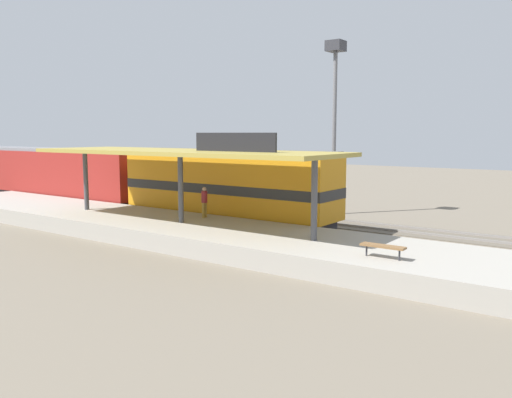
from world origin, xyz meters
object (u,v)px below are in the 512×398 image
Objects in this scene: freight_car at (197,182)px; light_mast at (335,91)px; platform_bench at (383,247)px; person_waiting at (204,201)px; locomotive at (226,186)px; passenger_carriage_single at (52,174)px.

freight_car is 1.03× the size of light_mast.
platform_bench is 12.29m from person_waiting.
platform_bench is 21.72m from freight_car.
light_mast reaches higher than locomotive.
locomotive reaches higher than platform_bench.
light_mast is at bearing -21.91° from locomotive.
platform_bench is at bearing -119.22° from freight_car.
person_waiting is (-7.28, -7.13, -0.12)m from freight_car.
locomotive is (6.00, 12.41, 1.07)m from platform_bench.
platform_bench is at bearing -146.09° from light_mast.
freight_car is at bearing 44.41° from person_waiting.
freight_car reaches higher than person_waiting.
passenger_carriage_single reaches higher than person_waiting.
locomotive is 18.00m from passenger_carriage_single.
locomotive is 8.44× the size of person_waiting.
person_waiting is at bearing -98.20° from passenger_carriage_single.
passenger_carriage_single is 23.34m from light_mast.
light_mast reaches higher than platform_bench.
platform_bench is 13.83m from locomotive.
passenger_carriage_single is (6.00, 30.41, 0.97)m from platform_bench.
passenger_carriage_single is 11.70× the size of person_waiting.
platform_bench is at bearing -115.80° from locomotive.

